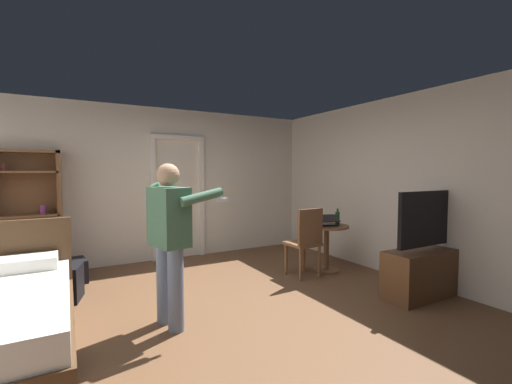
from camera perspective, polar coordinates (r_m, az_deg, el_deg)
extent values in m
plane|color=brown|center=(3.72, -6.98, -20.48)|extent=(6.19, 6.19, 0.00)
cube|color=silver|center=(5.96, -16.91, 1.24)|extent=(5.87, 0.12, 2.58)
cube|color=silver|center=(5.22, 23.52, 0.80)|extent=(0.12, 5.46, 2.58)
cube|color=white|center=(5.89, -17.02, -1.37)|extent=(0.08, 0.08, 2.05)
cube|color=white|center=(6.12, -9.22, -1.08)|extent=(0.08, 0.08, 2.05)
cube|color=white|center=(6.00, -13.18, 8.96)|extent=(0.93, 0.08, 0.08)
cube|color=white|center=(3.97, -34.24, -9.92)|extent=(0.50, 0.34, 0.12)
cube|color=brown|center=(5.59, -30.26, -3.22)|extent=(0.06, 0.32, 1.80)
cube|color=brown|center=(5.59, -34.96, 5.69)|extent=(0.92, 0.32, 0.04)
cube|color=brown|center=(5.76, -34.51, -3.17)|extent=(0.92, 0.02, 1.80)
cube|color=brown|center=(5.71, -34.44, -9.34)|extent=(0.86, 0.32, 0.03)
cube|color=brown|center=(5.61, -34.65, -3.33)|extent=(0.86, 0.32, 0.03)
cylinder|color=purple|center=(5.59, -32.40, -2.51)|extent=(0.07, 0.07, 0.12)
cube|color=brown|center=(5.58, -34.86, 2.81)|extent=(0.86, 0.32, 0.03)
cylinder|color=brown|center=(5.60, -36.97, 3.37)|extent=(0.06, 0.06, 0.09)
cube|color=brown|center=(4.70, 27.09, -11.99)|extent=(1.24, 0.40, 0.57)
cube|color=black|center=(4.56, 27.53, -3.95)|extent=(1.14, 0.05, 0.66)
cube|color=#213BB4|center=(4.58, 27.21, -3.91)|extent=(1.08, 0.01, 0.60)
cylinder|color=brown|center=(5.27, 11.85, -9.46)|extent=(0.08, 0.08, 0.67)
cylinder|color=brown|center=(5.35, 11.80, -12.81)|extent=(0.40, 0.40, 0.03)
cylinder|color=brown|center=(5.20, 11.90, -5.70)|extent=(0.66, 0.66, 0.03)
cube|color=black|center=(5.17, 11.65, -5.43)|extent=(0.38, 0.33, 0.02)
cube|color=black|center=(5.05, 12.10, -4.38)|extent=(0.37, 0.30, 0.09)
cube|color=navy|center=(5.05, 12.08, -4.37)|extent=(0.33, 0.26, 0.07)
cylinder|color=#1D4D1A|center=(5.22, 13.65, -4.40)|extent=(0.06, 0.06, 0.20)
cylinder|color=#1D4D1A|center=(5.20, 13.67, -3.02)|extent=(0.03, 0.03, 0.05)
cylinder|color=brown|center=(5.23, 8.14, -10.75)|extent=(0.04, 0.04, 0.45)
cylinder|color=brown|center=(5.03, 5.09, -11.32)|extent=(0.04, 0.04, 0.45)
cylinder|color=brown|center=(4.98, 10.68, -11.51)|extent=(0.04, 0.04, 0.45)
cylinder|color=brown|center=(4.77, 7.57, -12.16)|extent=(0.04, 0.04, 0.45)
cube|color=brown|center=(4.94, 7.90, -8.68)|extent=(0.43, 0.43, 0.04)
cube|color=brown|center=(4.76, 9.22, -5.84)|extent=(0.42, 0.05, 0.50)
cylinder|color=slate|center=(3.58, -15.30, -14.70)|extent=(0.15, 0.15, 0.80)
cylinder|color=slate|center=(3.38, -13.44, -15.80)|extent=(0.15, 0.15, 0.80)
cube|color=#3F664C|center=(3.33, -14.58, -4.07)|extent=(0.34, 0.47, 0.56)
sphere|color=tan|center=(3.30, -14.68, 2.84)|extent=(0.22, 0.22, 0.22)
cylinder|color=#3F664C|center=(3.57, -15.04, -1.97)|extent=(0.33, 0.15, 0.46)
cylinder|color=#3F664C|center=(3.20, -9.19, -0.83)|extent=(0.46, 0.18, 0.17)
cube|color=white|center=(3.31, -5.73, -1.35)|extent=(0.12, 0.06, 0.04)
cube|color=black|center=(4.64, -30.70, -13.32)|extent=(0.58, 0.49, 0.41)
cube|color=black|center=(5.30, -30.27, -11.76)|extent=(0.67, 0.47, 0.31)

